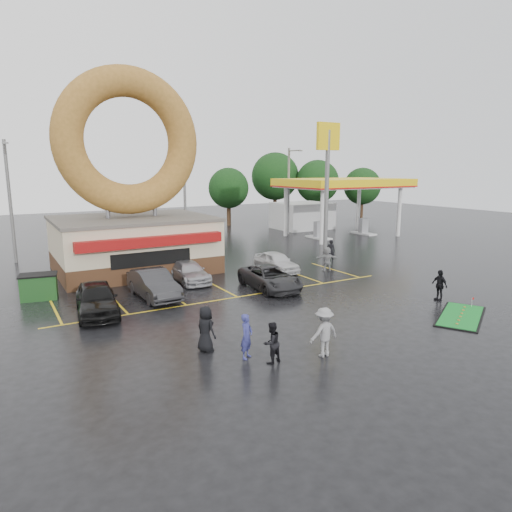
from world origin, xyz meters
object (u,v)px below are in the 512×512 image
person_cameraman (439,285)px  dumpster (39,287)px  donut_shop (132,206)px  streetlight_left (10,199)px  streetlight_mid (185,193)px  gas_station (325,199)px  putting_green (461,316)px  car_grey (270,278)px  person_blue (247,336)px  shell_sign (327,163)px  car_black (97,299)px  car_silver (189,272)px  car_dgrey (154,284)px  streetlight_right (289,189)px  car_white (276,262)px

person_cameraman → dumpster: size_ratio=0.93×
donut_shop → streetlight_left: (-7.00, 6.95, 0.32)m
streetlight_mid → dumpster: size_ratio=5.00×
gas_station → putting_green: size_ratio=2.95×
car_grey → dumpster: size_ratio=2.69×
donut_shop → car_grey: donut_shop is taller
streetlight_mid → car_grey: bearing=-95.2°
person_blue → car_grey: bearing=17.3°
shell_sign → car_black: (-20.29, -7.83, -6.59)m
streetlight_left → dumpster: streetlight_left is taller
car_silver → putting_green: 15.59m
gas_station → dumpster: bearing=-157.1°
streetlight_left → car_silver: (9.03, -11.92, -4.16)m
dumpster → putting_green: bearing=-28.2°
car_black → car_dgrey: bearing=30.8°
shell_sign → car_black: shell_sign is taller
car_dgrey → dumpster: 6.17m
person_blue → dumpster: bearing=79.6°
streetlight_right → putting_green: bearing=-107.2°
car_white → car_silver: bearing=176.6°
streetlight_right → car_white: (-10.78, -14.34, -4.09)m
car_dgrey → car_grey: car_dgrey is taller
gas_station → car_dgrey: bearing=-147.4°
gas_station → car_silver: 24.83m
donut_shop → streetlight_left: size_ratio=1.50×
donut_shop → car_black: donut_shop is taller
streetlight_right → person_blue: (-19.53, -25.90, -3.93)m
donut_shop → car_silver: size_ratio=3.16×
gas_station → car_white: bearing=-137.9°
car_dgrey → car_grey: size_ratio=0.96×
shell_sign → car_dgrey: 19.34m
car_dgrey → putting_green: size_ratio=1.01×
streetlight_right → car_grey: bearing=-127.1°
streetlight_mid → car_dgrey: bearing=-117.6°
person_blue → person_cameraman: (12.59, 1.41, -0.02)m
car_white → gas_station: bearing=42.6°
donut_shop → streetlight_right: (19.00, 8.95, 0.32)m
gas_station → car_dgrey: 28.64m
donut_shop → car_dgrey: donut_shop is taller
putting_green → car_black: bearing=148.6°
car_dgrey → dumpster: (-5.44, 2.91, -0.12)m
gas_station → person_blue: gas_station is taller
car_grey → streetlight_right: bearing=55.8°
gas_station → person_blue: (-23.53, -24.92, -2.85)m
streetlight_left → putting_green: streetlight_left is taller
streetlight_left → car_silver: streetlight_left is taller
streetlight_right → car_dgrey: bearing=-140.8°
streetlight_mid → car_silver: bearing=-111.0°
streetlight_right → car_white: streetlight_right is taller
gas_station → person_blue: size_ratio=7.99×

